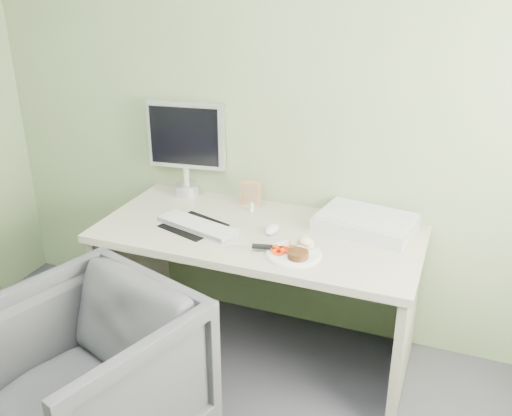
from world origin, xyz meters
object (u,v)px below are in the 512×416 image
at_px(scanner, 366,223).
at_px(desk_chair, 89,377).
at_px(monitor, 186,143).
at_px(desk, 258,263).
at_px(plate, 294,254).

distance_m(scanner, desk_chair, 1.46).
bearing_deg(monitor, desk, -37.32).
relative_size(scanner, monitor, 0.87).
relative_size(scanner, desk_chair, 0.58).
height_order(scanner, desk_chair, scanner).
bearing_deg(scanner, desk_chair, -121.70).
bearing_deg(monitor, desk_chair, -91.48).
distance_m(desk, desk_chair, 0.98).
bearing_deg(plate, scanner, 56.97).
height_order(plate, monitor, monitor).
xyz_separation_m(plate, monitor, (-0.79, 0.50, 0.29)).
xyz_separation_m(desk, monitor, (-0.55, 0.31, 0.48)).
height_order(desk, monitor, monitor).
bearing_deg(monitor, scanner, -14.01).
height_order(scanner, monitor, monitor).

